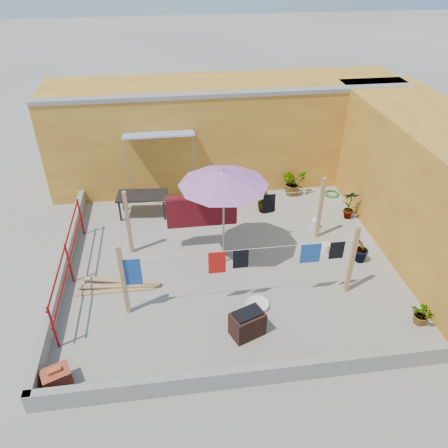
{
  "coord_description": "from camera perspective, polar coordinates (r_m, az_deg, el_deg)",
  "views": [
    {
      "loc": [
        -1.36,
        -8.55,
        6.97
      ],
      "look_at": [
        -0.14,
        0.3,
        0.98
      ],
      "focal_mm": 35.0,
      "sensor_mm": 36.0,
      "label": 1
    }
  ],
  "objects": [
    {
      "name": "outdoor_table",
      "position": [
        12.84,
        -10.63,
        3.53
      ],
      "size": [
        1.51,
        0.86,
        0.68
      ],
      "color": "black",
      "rests_on": "ground"
    },
    {
      "name": "white_basin",
      "position": [
        9.94,
        4.39,
        -10.42
      ],
      "size": [
        0.54,
        0.54,
        0.09
      ],
      "color": "silver",
      "rests_on": "ground"
    },
    {
      "name": "plant_back_b",
      "position": [
        12.97,
        5.31,
        3.07
      ],
      "size": [
        0.46,
        0.46,
        0.74
      ],
      "primitive_type": "imported",
      "rotation": [
        0.0,
        0.0,
        1.7
      ],
      "color": "#1A5D1D",
      "rests_on": "ground"
    },
    {
      "name": "wall_right",
      "position": [
        12.04,
        26.33,
        3.58
      ],
      "size": [
        2.4,
        9.0,
        3.2
      ],
      "primitive_type": "cube",
      "color": "gold",
      "rests_on": "ground"
    },
    {
      "name": "plant_right_b",
      "position": [
        11.42,
        17.49,
        -3.14
      ],
      "size": [
        0.55,
        0.56,
        0.79
      ],
      "primitive_type": "imported",
      "rotation": [
        0.0,
        0.0,
        3.99
      ],
      "color": "#1A5D1D",
      "rests_on": "ground"
    },
    {
      "name": "wall_back",
      "position": [
        14.41,
        0.13,
        11.98
      ],
      "size": [
        11.0,
        3.27,
        3.21
      ],
      "color": "gold",
      "rests_on": "ground"
    },
    {
      "name": "patio_umbrella",
      "position": [
        10.03,
        -0.07,
        5.92
      ],
      "size": [
        2.49,
        2.49,
        2.54
      ],
      "color": "gray",
      "rests_on": "ground"
    },
    {
      "name": "brazier",
      "position": [
        9.19,
        3.07,
        -12.85
      ],
      "size": [
        0.78,
        0.66,
        0.6
      ],
      "color": "black",
      "rests_on": "ground"
    },
    {
      "name": "plant_back_a",
      "position": [
        13.98,
        9.01,
        5.47
      ],
      "size": [
        0.93,
        0.87,
        0.85
      ],
      "primitive_type": "imported",
      "rotation": [
        0.0,
        0.0,
        0.31
      ],
      "color": "#1A5D1D",
      "rests_on": "ground"
    },
    {
      "name": "clothesline_rig",
      "position": [
        10.86,
        -2.09,
        0.92
      ],
      "size": [
        5.09,
        2.35,
        1.8
      ],
      "color": "tan",
      "rests_on": "ground"
    },
    {
      "name": "plant_right_a",
      "position": [
        13.07,
        16.13,
        2.53
      ],
      "size": [
        0.56,
        0.44,
        0.94
      ],
      "primitive_type": "imported",
      "rotation": [
        0.0,
        0.0,
        2.92
      ],
      "color": "#1A5D1D",
      "rests_on": "ground"
    },
    {
      "name": "lumber_pile",
      "position": [
        10.64,
        -13.64,
        -7.85
      ],
      "size": [
        1.99,
        0.59,
        0.12
      ],
      "color": "tan",
      "rests_on": "ground"
    },
    {
      "name": "red_railing",
      "position": [
        10.72,
        -19.72,
        -4.15
      ],
      "size": [
        0.05,
        4.2,
        1.1
      ],
      "color": "maroon",
      "rests_on": "ground"
    },
    {
      "name": "water_jug_b",
      "position": [
        12.54,
        11.82,
        0.03
      ],
      "size": [
        0.21,
        0.21,
        0.33
      ],
      "color": "silver",
      "rests_on": "ground"
    },
    {
      "name": "green_hose",
      "position": [
        14.35,
        13.9,
        3.85
      ],
      "size": [
        0.49,
        0.49,
        0.07
      ],
      "color": "#1B7B1D",
      "rests_on": "ground"
    },
    {
      "name": "parapet_left",
      "position": [
        11.23,
        -20.23,
        -5.62
      ],
      "size": [
        0.16,
        7.3,
        0.44
      ],
      "primitive_type": "cube",
      "color": "gray",
      "rests_on": "ground"
    },
    {
      "name": "parapet_front",
      "position": [
        8.49,
        4.77,
        -18.99
      ],
      "size": [
        8.3,
        0.16,
        0.44
      ],
      "primitive_type": "cube",
      "color": "gray",
      "rests_on": "ground"
    },
    {
      "name": "ground",
      "position": [
        11.11,
        0.93,
        -5.02
      ],
      "size": [
        80.0,
        80.0,
        0.0
      ],
      "primitive_type": "plane",
      "color": "#9E998E",
      "rests_on": "ground"
    },
    {
      "name": "water_jug_a",
      "position": [
        11.64,
        13.1,
        -3.09
      ],
      "size": [
        0.21,
        0.21,
        0.33
      ],
      "color": "silver",
      "rests_on": "ground"
    },
    {
      "name": "brick_stack",
      "position": [
        8.99,
        -21.0,
        -18.27
      ],
      "size": [
        0.61,
        0.53,
        0.44
      ],
      "color": "#A53926",
      "rests_on": "ground"
    },
    {
      "name": "plant_right_c",
      "position": [
        10.29,
        24.53,
        -10.66
      ],
      "size": [
        0.62,
        0.63,
        0.53
      ],
      "primitive_type": "imported",
      "rotation": [
        0.0,
        0.0,
        5.4
      ],
      "color": "#1A5D1D",
      "rests_on": "ground"
    }
  ]
}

